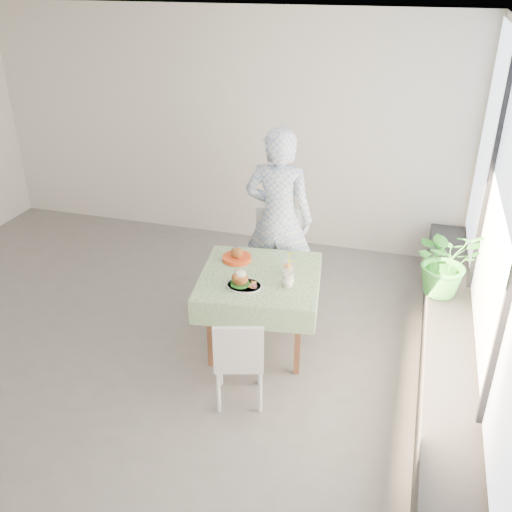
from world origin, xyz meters
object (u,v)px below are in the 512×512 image
(cafe_table, at_px, (260,302))
(chair_near, at_px, (240,374))
(chair_far, at_px, (279,276))
(main_dish, at_px, (242,281))
(potted_plant, at_px, (446,261))
(juice_cup_orange, at_px, (288,268))
(diner, at_px, (279,219))

(cafe_table, bearing_deg, chair_near, -86.01)
(chair_far, relative_size, main_dish, 3.29)
(chair_far, height_order, potted_plant, potted_plant)
(cafe_table, bearing_deg, chair_far, 91.19)
(main_dish, distance_m, juice_cup_orange, 0.45)
(cafe_table, relative_size, potted_plant, 1.77)
(cafe_table, xyz_separation_m, main_dish, (-0.09, -0.24, 0.33))
(juice_cup_orange, bearing_deg, cafe_table, -161.09)
(chair_far, height_order, chair_near, chair_far)
(chair_near, distance_m, juice_cup_orange, 1.04)
(chair_near, xyz_separation_m, diner, (-0.09, 1.58, 0.69))
(chair_near, xyz_separation_m, potted_plant, (1.52, 1.35, 0.58))
(cafe_table, xyz_separation_m, chair_far, (-0.02, 0.77, -0.15))
(chair_far, relative_size, diner, 0.53)
(chair_far, distance_m, chair_near, 1.55)
(chair_far, bearing_deg, juice_cup_orange, -70.15)
(chair_near, relative_size, potted_plant, 1.23)
(chair_near, xyz_separation_m, juice_cup_orange, (0.18, 0.86, 0.55))
(chair_near, relative_size, main_dish, 2.70)
(chair_near, height_order, diner, diner)
(cafe_table, height_order, chair_far, chair_far)
(potted_plant, bearing_deg, juice_cup_orange, -159.94)
(cafe_table, xyz_separation_m, chair_near, (0.05, -0.78, -0.21))
(chair_far, relative_size, juice_cup_orange, 3.84)
(diner, xyz_separation_m, potted_plant, (1.61, -0.23, -0.10))
(main_dish, distance_m, potted_plant, 1.85)
(cafe_table, bearing_deg, potted_plant, 19.89)
(cafe_table, relative_size, chair_near, 1.44)
(diner, xyz_separation_m, juice_cup_orange, (0.27, -0.72, -0.13))
(diner, xyz_separation_m, main_dish, (-0.05, -1.04, -0.14))
(chair_near, bearing_deg, potted_plant, 41.54)
(juice_cup_orange, distance_m, potted_plant, 1.43)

